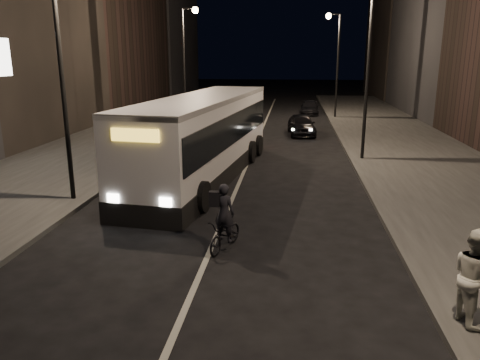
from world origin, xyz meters
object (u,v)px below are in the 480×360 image
(car_mid, at_px, (228,106))
(streetlight_right_far, at_px, (335,51))
(streetlight_left_near, at_px, (67,47))
(car_far, at_px, (310,108))
(streetlight_left_far, at_px, (187,51))
(car_near, at_px, (301,124))
(pedestrian_woman, at_px, (475,276))
(cyclist_on_bicycle, at_px, (225,228))
(streetlight_right_mid, at_px, (364,49))
(city_bus, at_px, (204,134))

(car_mid, bearing_deg, streetlight_right_far, 175.20)
(streetlight_left_near, bearing_deg, car_far, 71.57)
(streetlight_left_far, height_order, car_near, streetlight_left_far)
(pedestrian_woman, xyz_separation_m, car_far, (-2.00, 33.57, -0.54))
(car_mid, bearing_deg, cyclist_on_bicycle, 105.14)
(streetlight_right_mid, xyz_separation_m, car_mid, (-8.93, 17.93, -4.61))
(streetlight_left_far, bearing_deg, pedestrian_woman, -66.19)
(streetlight_left_far, height_order, cyclist_on_bicycle, streetlight_left_far)
(streetlight_left_far, relative_size, city_bus, 0.62)
(streetlight_right_mid, relative_size, streetlight_right_far, 1.00)
(streetlight_left_far, xyz_separation_m, pedestrian_woman, (10.93, -24.77, -4.26))
(streetlight_left_far, bearing_deg, streetlight_left_near, -90.00)
(streetlight_left_near, distance_m, car_far, 28.65)
(streetlight_left_far, distance_m, car_mid, 9.34)
(streetlight_right_mid, xyz_separation_m, streetlight_right_far, (0.00, 16.00, 0.00))
(city_bus, xyz_separation_m, pedestrian_woman, (7.20, -10.85, -0.78))
(streetlight_right_mid, height_order, car_near, streetlight_right_mid)
(streetlight_left_near, relative_size, streetlight_left_far, 1.00)
(car_mid, bearing_deg, streetlight_left_near, 93.60)
(streetlight_left_near, distance_m, car_near, 18.18)
(cyclist_on_bicycle, distance_m, pedestrian_woman, 6.12)
(streetlight_left_near, height_order, car_mid, streetlight_left_near)
(cyclist_on_bicycle, bearing_deg, streetlight_left_near, 166.84)
(city_bus, distance_m, car_near, 12.37)
(streetlight_right_far, relative_size, cyclist_on_bicycle, 4.25)
(city_bus, height_order, car_mid, city_bus)
(streetlight_right_far, xyz_separation_m, car_far, (-1.73, 2.80, -4.80))
(streetlight_right_far, bearing_deg, pedestrian_woman, -89.50)
(cyclist_on_bicycle, distance_m, car_mid, 29.79)
(car_near, bearing_deg, streetlight_right_mid, -76.44)
(city_bus, bearing_deg, car_mid, 102.38)
(streetlight_right_far, xyz_separation_m, car_mid, (-8.93, 1.93, -4.61))
(car_mid, xyz_separation_m, car_far, (7.20, 0.86, -0.19))
(streetlight_right_mid, bearing_deg, car_near, 108.99)
(pedestrian_woman, bearing_deg, car_mid, 4.77)
(car_near, height_order, car_far, car_near)
(streetlight_left_near, relative_size, car_mid, 1.77)
(streetlight_left_near, xyz_separation_m, city_bus, (3.73, 4.08, -3.48))
(pedestrian_woman, relative_size, car_near, 0.47)
(streetlight_left_far, relative_size, car_far, 2.10)
(streetlight_left_near, xyz_separation_m, cyclist_on_bicycle, (5.73, -3.58, -4.72))
(streetlight_right_far, bearing_deg, cyclist_on_bicycle, -100.14)
(streetlight_left_far, xyz_separation_m, car_mid, (1.73, 7.93, -4.61))
(cyclist_on_bicycle, relative_size, car_mid, 0.42)
(car_mid, bearing_deg, car_far, -165.75)
(car_near, relative_size, car_far, 1.04)
(streetlight_left_near, xyz_separation_m, car_mid, (1.73, 25.93, -4.61))
(streetlight_left_near, relative_size, city_bus, 0.62)
(city_bus, xyz_separation_m, cyclist_on_bicycle, (2.00, -7.67, -1.24))
(car_near, bearing_deg, car_far, 80.03)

